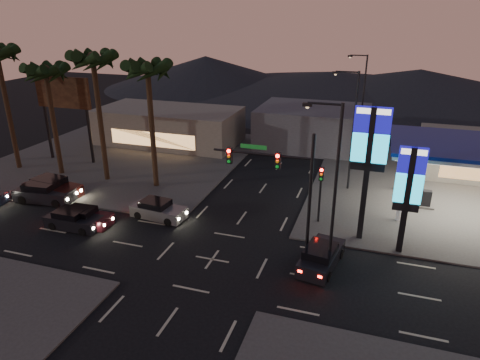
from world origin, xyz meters
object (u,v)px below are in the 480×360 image
(pylon_sign_tall, at_px, (370,148))
(car_lane_a_mid, at_px, (84,217))
(gas_station, at_px, (480,150))
(pylon_sign_short, at_px, (409,185))
(car_lane_a_front, at_px, (73,220))
(car_lane_b_mid, at_px, (45,193))
(car_lane_b_front, at_px, (158,210))
(car_lane_b_rear, at_px, (52,188))
(suv_station, at_px, (321,257))
(traffic_signal_mast, at_px, (282,177))

(pylon_sign_tall, height_order, car_lane_a_mid, pylon_sign_tall)
(gas_station, distance_m, car_lane_a_mid, 28.80)
(pylon_sign_short, relative_size, car_lane_a_front, 1.71)
(car_lane_a_mid, distance_m, car_lane_b_mid, 6.18)
(car_lane_b_front, distance_m, car_lane_b_rear, 10.26)
(car_lane_a_mid, height_order, suv_station, suv_station)
(pylon_sign_tall, distance_m, car_lane_b_mid, 25.22)
(pylon_sign_tall, relative_size, car_lane_a_front, 2.19)
(car_lane_a_front, distance_m, car_lane_b_rear, 6.70)
(traffic_signal_mast, distance_m, car_lane_b_front, 10.92)
(gas_station, height_order, pylon_sign_short, pylon_sign_short)
(pylon_sign_tall, relative_size, traffic_signal_mast, 1.12)
(pylon_sign_tall, distance_m, car_lane_a_mid, 20.19)
(car_lane_a_mid, bearing_deg, suv_station, -0.28)
(traffic_signal_mast, bearing_deg, car_lane_a_front, -175.63)
(pylon_sign_short, bearing_deg, car_lane_b_rear, 178.96)
(gas_station, distance_m, pylon_sign_tall, 10.01)
(pylon_sign_short, distance_m, car_lane_b_mid, 27.31)
(car_lane_b_rear, bearing_deg, car_lane_b_front, -4.88)
(pylon_sign_short, height_order, car_lane_b_front, pylon_sign_short)
(suv_station, bearing_deg, traffic_signal_mast, 166.44)
(car_lane_a_front, xyz_separation_m, car_lane_b_mid, (-5.16, 3.11, 0.12))
(traffic_signal_mast, xyz_separation_m, car_lane_b_rear, (-19.90, 3.01, -4.49))
(gas_station, xyz_separation_m, car_lane_b_front, (-21.92, -7.88, -4.45))
(pylon_sign_tall, relative_size, car_lane_b_mid, 1.81)
(car_lane_b_rear, bearing_deg, gas_station, 12.30)
(car_lane_b_mid, distance_m, suv_station, 22.67)
(pylon_sign_tall, distance_m, car_lane_a_front, 20.73)
(gas_station, bearing_deg, traffic_signal_mast, -140.72)
(car_lane_b_mid, bearing_deg, car_lane_a_front, -31.04)
(suv_station, bearing_deg, car_lane_a_mid, 179.72)
(car_lane_b_rear, bearing_deg, car_lane_a_front, -37.99)
(gas_station, height_order, car_lane_b_mid, gas_station)
(suv_station, bearing_deg, gas_station, 48.29)
(pylon_sign_tall, bearing_deg, car_lane_b_rear, -178.82)
(car_lane_a_front, bearing_deg, gas_station, 22.51)
(pylon_sign_tall, xyz_separation_m, car_lane_b_mid, (-24.52, -1.52, -5.66))
(pylon_sign_tall, bearing_deg, pylon_sign_short, -21.80)
(car_lane_b_front, relative_size, car_lane_b_rear, 0.85)
(traffic_signal_mast, bearing_deg, suv_station, -13.56)
(car_lane_b_front, xyz_separation_m, car_lane_b_rear, (-10.23, 0.87, 0.11))
(car_lane_b_front, relative_size, car_lane_b_mid, 0.86)
(car_lane_a_front, bearing_deg, traffic_signal_mast, 4.37)
(gas_station, relative_size, car_lane_b_front, 2.83)
(gas_station, bearing_deg, car_lane_b_rear, -167.70)
(car_lane_a_mid, relative_size, car_lane_b_rear, 0.81)
(car_lane_b_front, bearing_deg, suv_station, -12.68)
(traffic_signal_mast, relative_size, car_lane_b_front, 1.86)
(gas_station, xyz_separation_m, car_lane_a_front, (-26.86, -11.13, -4.46))
(gas_station, distance_m, car_lane_b_rear, 33.18)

